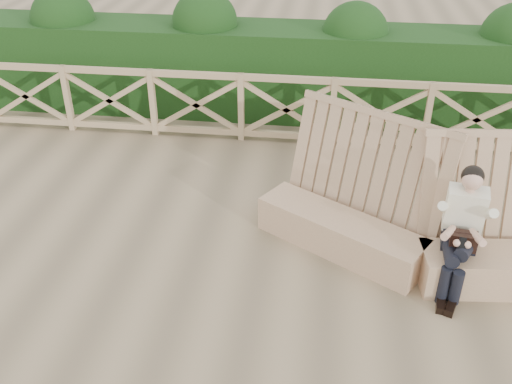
# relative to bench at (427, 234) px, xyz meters

# --- Properties ---
(ground) EXTENTS (60.00, 60.00, 0.00)m
(ground) POSITION_rel_bench_xyz_m (-1.82, -0.61, -0.39)
(ground) COLOR brown
(ground) RESTS_ON ground
(bench) EXTENTS (3.85, 1.72, 1.56)m
(bench) POSITION_rel_bench_xyz_m (0.00, 0.00, 0.00)
(bench) COLOR #997557
(bench) RESTS_ON ground
(woman) EXTENTS (0.46, 0.86, 1.37)m
(woman) POSITION_rel_bench_xyz_m (0.26, -0.33, 0.34)
(woman) COLOR black
(woman) RESTS_ON ground
(guardrail) EXTENTS (10.10, 0.09, 1.10)m
(guardrail) POSITION_rel_bench_xyz_m (-1.82, 2.89, 0.16)
(guardrail) COLOR #9B7C5A
(guardrail) RESTS_ON ground
(hedge) EXTENTS (12.00, 1.20, 1.50)m
(hedge) POSITION_rel_bench_xyz_m (-1.82, 4.09, 0.36)
(hedge) COLOR black
(hedge) RESTS_ON ground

